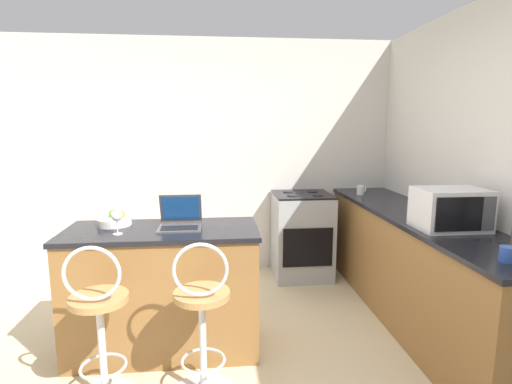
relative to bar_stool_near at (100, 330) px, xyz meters
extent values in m
cube|color=silver|center=(0.68, 2.27, 0.82)|extent=(12.00, 0.06, 2.60)
cube|color=olive|center=(0.30, 0.58, -0.03)|extent=(1.35, 0.60, 0.90)
cube|color=black|center=(0.30, 0.58, 0.44)|extent=(1.38, 0.63, 0.03)
cube|color=olive|center=(2.38, 0.85, -0.03)|extent=(0.59, 2.79, 0.90)
cube|color=black|center=(2.38, 0.85, 0.44)|extent=(0.62, 2.82, 0.03)
cylinder|color=silver|center=(0.00, 0.02, -0.15)|extent=(0.04, 0.04, 0.64)
torus|color=silver|center=(0.00, 0.02, -0.24)|extent=(0.28, 0.28, 0.02)
cylinder|color=#B7844C|center=(0.00, 0.02, 0.19)|extent=(0.34, 0.34, 0.04)
torus|color=silver|center=(0.00, -0.08, 0.38)|extent=(0.32, 0.02, 0.32)
cylinder|color=silver|center=(0.60, 0.02, -0.15)|extent=(0.04, 0.04, 0.64)
torus|color=silver|center=(0.60, 0.02, -0.24)|extent=(0.28, 0.28, 0.02)
cylinder|color=#B7844C|center=(0.60, 0.02, 0.19)|extent=(0.34, 0.34, 0.04)
torus|color=silver|center=(0.60, -0.08, 0.38)|extent=(0.32, 0.02, 0.32)
cube|color=#47474C|center=(0.43, 0.56, 0.46)|extent=(0.31, 0.24, 0.01)
cube|color=black|center=(0.43, 0.54, 0.46)|extent=(0.26, 0.13, 0.00)
cube|color=#47474C|center=(0.43, 0.69, 0.58)|extent=(0.31, 0.08, 0.22)
cube|color=#19478C|center=(0.43, 0.69, 0.58)|extent=(0.27, 0.07, 0.18)
cube|color=silver|center=(2.36, 0.37, 0.60)|extent=(0.47, 0.34, 0.29)
cube|color=black|center=(2.31, 0.20, 0.60)|extent=(0.33, 0.01, 0.23)
cube|color=#4C4C51|center=(2.52, 0.20, 0.60)|extent=(0.09, 0.01, 0.23)
cube|color=#9EA3A8|center=(1.63, 1.93, -0.02)|extent=(0.61, 0.59, 0.91)
cube|color=black|center=(1.63, 1.62, -0.06)|extent=(0.52, 0.01, 0.41)
cube|color=black|center=(1.63, 1.93, 0.44)|extent=(0.61, 0.59, 0.02)
cylinder|color=black|center=(1.49, 1.81, 0.46)|extent=(0.11, 0.11, 0.01)
cylinder|color=black|center=(1.76, 1.81, 0.46)|extent=(0.11, 0.11, 0.01)
cylinder|color=black|center=(1.49, 2.05, 0.46)|extent=(0.11, 0.11, 0.01)
cylinder|color=black|center=(1.76, 2.05, 0.46)|extent=(0.11, 0.11, 0.01)
cylinder|color=white|center=(2.23, 1.82, 0.50)|extent=(0.07, 0.07, 0.10)
torus|color=white|center=(2.28, 1.82, 0.51)|extent=(0.01, 0.06, 0.06)
cylinder|color=silver|center=(0.02, 0.46, 0.46)|extent=(0.06, 0.06, 0.00)
cylinder|color=silver|center=(0.02, 0.46, 0.51)|extent=(0.01, 0.01, 0.09)
sphere|color=silver|center=(0.02, 0.46, 0.58)|extent=(0.08, 0.08, 0.08)
cylinder|color=silver|center=(-0.06, 0.72, 0.48)|extent=(0.25, 0.25, 0.05)
sphere|color=red|center=(-0.07, 0.77, 0.53)|extent=(0.06, 0.06, 0.06)
sphere|color=orange|center=(-0.02, 0.74, 0.53)|extent=(0.06, 0.06, 0.06)
sphere|color=#66B233|center=(-0.08, 0.76, 0.53)|extent=(0.07, 0.07, 0.07)
cylinder|color=#2D51AD|center=(2.27, -0.32, 0.50)|extent=(0.09, 0.09, 0.09)
camera|label=1|loc=(0.70, -2.26, 1.19)|focal=28.00mm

